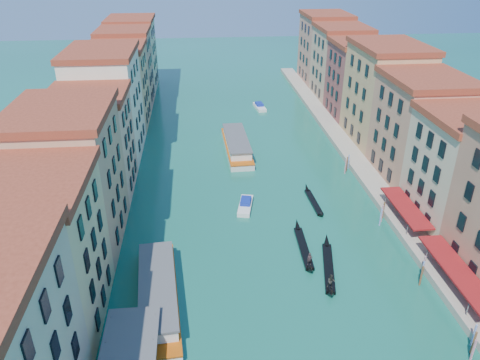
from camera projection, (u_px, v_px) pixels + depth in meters
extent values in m
cube|color=#D0BC7E|center=(38.00, 257.00, 49.85)|extent=(12.00, 15.00, 17.00)
cube|color=maroon|center=(20.00, 182.00, 45.77)|extent=(12.80, 15.40, 1.00)
cube|color=tan|center=(71.00, 181.00, 63.60)|extent=(12.00, 17.00, 19.00)
cube|color=maroon|center=(58.00, 111.00, 59.06)|extent=(12.80, 17.40, 1.00)
cube|color=#D9A583|center=(93.00, 146.00, 77.92)|extent=(12.00, 14.00, 16.50)
cube|color=maroon|center=(85.00, 95.00, 73.95)|extent=(12.80, 14.40, 1.00)
cube|color=beige|center=(107.00, 106.00, 91.32)|extent=(12.00, 18.00, 20.00)
cube|color=maroon|center=(99.00, 51.00, 86.56)|extent=(12.80, 18.40, 1.00)
cube|color=tan|center=(119.00, 88.00, 106.97)|extent=(12.00, 16.00, 17.50)
cube|color=maroon|center=(114.00, 47.00, 102.78)|extent=(12.80, 16.40, 1.00)
cube|color=tan|center=(127.00, 70.00, 120.50)|extent=(12.00, 15.00, 18.50)
cube|color=maroon|center=(123.00, 30.00, 116.08)|extent=(12.80, 15.40, 1.00)
cube|color=beige|center=(134.00, 55.00, 134.58)|extent=(12.00, 17.00, 19.00)
cube|color=maroon|center=(130.00, 19.00, 130.05)|extent=(12.80, 17.40, 1.00)
cube|color=tan|center=(463.00, 174.00, 68.47)|extent=(12.00, 14.00, 16.50)
cube|color=maroon|center=(477.00, 117.00, 64.50)|extent=(12.80, 14.40, 1.00)
cube|color=tan|center=(419.00, 132.00, 81.44)|extent=(12.00, 16.00, 18.00)
cube|color=maroon|center=(429.00, 78.00, 77.13)|extent=(12.80, 16.40, 1.00)
cube|color=tan|center=(384.00, 98.00, 96.07)|extent=(12.00, 18.00, 20.00)
cube|color=maroon|center=(392.00, 46.00, 91.31)|extent=(12.80, 18.40, 1.00)
cube|color=brown|center=(358.00, 82.00, 111.28)|extent=(12.00, 15.00, 17.50)
cube|color=maroon|center=(362.00, 43.00, 107.08)|extent=(12.80, 15.40, 1.00)
cube|color=tan|center=(340.00, 65.00, 124.80)|extent=(12.00, 16.00, 18.50)
cube|color=maroon|center=(343.00, 27.00, 120.38)|extent=(12.80, 16.40, 1.00)
cube|color=tan|center=(324.00, 51.00, 139.22)|extent=(12.00, 17.00, 19.50)
cube|color=maroon|center=(327.00, 15.00, 134.57)|extent=(12.80, 17.40, 1.00)
cube|color=#ACA08A|center=(350.00, 153.00, 94.37)|extent=(4.00, 140.00, 1.00)
cube|color=maroon|center=(459.00, 272.00, 56.43)|extent=(3.20, 15.30, 0.25)
cylinder|color=#535456|center=(467.00, 311.00, 52.47)|extent=(0.12, 0.12, 3.00)
cylinder|color=#535456|center=(426.00, 257.00, 61.52)|extent=(0.12, 0.12, 3.00)
cube|color=maroon|center=(406.00, 207.00, 70.19)|extent=(3.20, 12.60, 0.25)
cylinder|color=#535456|center=(407.00, 231.00, 67.02)|extent=(0.12, 0.12, 3.00)
cylinder|color=#535456|center=(385.00, 203.00, 74.48)|extent=(0.12, 0.12, 3.00)
cylinder|color=brown|center=(473.00, 352.00, 47.57)|extent=(0.24, 0.24, 3.20)
cylinder|color=brown|center=(473.00, 344.00, 48.51)|extent=(0.24, 0.24, 3.20)
cylinder|color=brown|center=(474.00, 336.00, 49.45)|extent=(0.24, 0.24, 3.20)
cylinder|color=brown|center=(421.00, 277.00, 58.22)|extent=(0.24, 0.24, 3.20)
cylinder|color=brown|center=(422.00, 272.00, 59.16)|extent=(0.24, 0.24, 3.20)
cylinder|color=brown|center=(423.00, 266.00, 60.10)|extent=(0.24, 0.24, 3.20)
cylinder|color=brown|center=(380.00, 218.00, 70.64)|extent=(0.24, 0.24, 3.20)
cylinder|color=brown|center=(382.00, 214.00, 71.58)|extent=(0.24, 0.24, 3.20)
cylinder|color=brown|center=(383.00, 211.00, 72.52)|extent=(0.24, 0.24, 3.20)
cylinder|color=brown|center=(345.00, 167.00, 86.62)|extent=(0.24, 0.24, 3.20)
cylinder|color=brown|center=(347.00, 165.00, 87.55)|extent=(0.24, 0.24, 3.20)
cylinder|color=brown|center=(348.00, 163.00, 88.49)|extent=(0.24, 0.24, 3.20)
cylinder|color=brown|center=(107.00, 356.00, 47.10)|extent=(0.24, 0.24, 3.20)
cube|color=white|center=(158.00, 298.00, 55.81)|extent=(6.12, 20.24, 1.20)
cube|color=silver|center=(158.00, 289.00, 55.23)|extent=(5.29, 16.23, 1.60)
cube|color=#535456|center=(157.00, 283.00, 54.80)|extent=(5.63, 16.75, 0.25)
cube|color=#C2500B|center=(158.00, 294.00, 55.56)|extent=(6.17, 20.25, 0.25)
cube|color=silver|center=(237.00, 148.00, 96.61)|extent=(5.12, 20.31, 1.21)
cube|color=silver|center=(237.00, 142.00, 96.02)|extent=(4.50, 16.26, 1.61)
cube|color=#535456|center=(237.00, 138.00, 95.58)|extent=(4.82, 16.77, 0.25)
cube|color=#C2500B|center=(237.00, 145.00, 96.36)|extent=(5.17, 20.31, 0.25)
cube|color=black|center=(303.00, 248.00, 65.53)|extent=(1.56, 9.80, 0.49)
cone|color=black|center=(297.00, 225.00, 70.16)|extent=(1.06, 2.21, 1.82)
cone|color=black|center=(311.00, 270.00, 60.56)|extent=(1.04, 1.84, 1.60)
imported|color=#312122|center=(310.00, 259.00, 61.35)|extent=(0.70, 0.47, 1.87)
cube|color=black|center=(328.00, 268.00, 61.58)|extent=(3.37, 10.27, 0.51)
cone|color=black|center=(327.00, 241.00, 66.41)|extent=(1.48, 2.45, 1.91)
cone|color=black|center=(331.00, 294.00, 56.40)|extent=(1.40, 2.06, 1.68)
imported|color=#2A2822|center=(331.00, 282.00, 57.21)|extent=(1.09, 0.93, 1.96)
cube|color=black|center=(314.00, 202.00, 77.19)|extent=(1.30, 8.21, 0.41)
cone|color=black|center=(307.00, 188.00, 81.05)|extent=(0.89, 1.85, 1.53)
cone|color=black|center=(322.00, 215.00, 73.06)|extent=(0.87, 1.54, 1.34)
cube|color=white|center=(245.00, 206.00, 75.83)|extent=(3.25, 6.55, 0.72)
cube|color=navy|center=(246.00, 201.00, 75.94)|extent=(2.14, 2.97, 0.63)
cube|color=white|center=(260.00, 107.00, 121.25)|extent=(2.84, 6.82, 0.76)
cube|color=navy|center=(259.00, 104.00, 121.36)|extent=(2.02, 3.02, 0.66)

